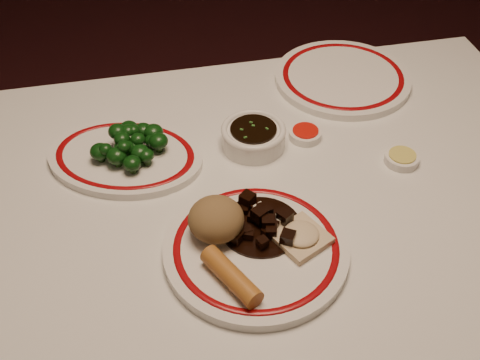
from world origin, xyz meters
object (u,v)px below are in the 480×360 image
Objects in this scene: dining_table at (268,238)px; rice_mound at (216,219)px; spring_roll at (231,276)px; soy_bowl at (253,137)px; broccoli_plate at (125,157)px; broccoli_pile at (130,143)px; stirfry_heap at (262,223)px; fried_wonton at (301,236)px; main_plate at (256,249)px.

rice_mound is at bearing -148.34° from dining_table.
spring_roll is 0.94× the size of soy_bowl.
broccoli_plate is 2.45× the size of broccoli_pile.
rice_mound is 0.67× the size of stirfry_heap.
fried_wonton is at bearing -86.73° from soy_bowl.
spring_roll is (0.00, -0.10, -0.02)m from rice_mound.
main_plate is at bearing -116.76° from stirfry_heap.
main_plate is at bearing -57.42° from broccoli_pile.
main_plate is 0.07m from fried_wonton.
soy_bowl is (0.01, 0.16, 0.11)m from dining_table.
broccoli_pile is at bearing 122.58° from main_plate.
spring_roll is at bearing -108.57° from soy_bowl.
broccoli_plate is at bearing 133.27° from fried_wonton.
broccoli_pile is 0.23m from soy_bowl.
broccoli_pile reaches higher than fried_wonton.
fried_wonton is at bearing -18.89° from rice_mound.
stirfry_heap is 0.23m from soy_bowl.
rice_mound reaches higher than main_plate.
rice_mound is at bearing 161.11° from fried_wonton.
main_plate is 2.23× the size of broccoli_pile.
broccoli_pile reaches higher than broccoli_plate.
stirfry_heap reaches higher than dining_table.
spring_roll is at bearing -154.80° from fried_wonton.
fried_wonton is 0.85× the size of soy_bowl.
dining_table is 8.42× the size of broccoli_pile.
dining_table is 0.15m from main_plate.
dining_table is at bearing 31.66° from rice_mound.
stirfry_heap is 1.11× the size of soy_bowl.
dining_table is 0.19m from rice_mound.
fried_wonton is (0.12, 0.06, -0.01)m from spring_roll.
stirfry_heap is (-0.03, -0.07, 0.12)m from dining_table.
fried_wonton is 0.76× the size of stirfry_heap.
broccoli_plate reaches higher than dining_table.
stirfry_heap is at bearing -99.59° from soy_bowl.
spring_roll is at bearing -70.11° from broccoli_pile.
dining_table is at bearing 32.03° from spring_roll.
fried_wonton is 0.27m from soy_bowl.
rice_mound is at bearing 65.33° from spring_roll.
spring_roll is 0.36m from broccoli_plate.
main_plate is 0.08m from rice_mound.
fried_wonton is (0.02, -0.11, 0.12)m from dining_table.
soy_bowl is at bearing -1.80° from broccoli_plate.
spring_roll is at bearing -121.43° from dining_table.
rice_mound reaches higher than dining_table.
broccoli_plate is 0.03m from broccoli_pile.
stirfry_heap is 0.93× the size of broccoli_pile.
soy_bowl is at bearing 93.27° from fried_wonton.
stirfry_heap is at bearing 143.23° from fried_wonton.
dining_table is 0.23m from spring_roll.
stirfry_heap is (-0.05, 0.04, 0.00)m from fried_wonton.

